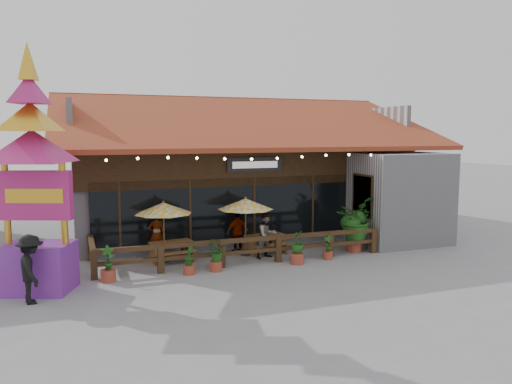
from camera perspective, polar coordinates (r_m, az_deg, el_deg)
name	(u,v)px	position (r m, az deg, el deg)	size (l,w,h in m)	color
ground	(285,257)	(17.90, 3.39, -7.44)	(100.00, 100.00, 0.00)	gray
restaurant_building	(235,179)	(23.73, -2.47, 1.45)	(15.50, 14.73, 6.09)	#B5B5BA
patio_railing	(227,247)	(16.74, -3.34, -6.26)	(10.00, 2.60, 0.92)	#422B17
umbrella_left	(163,208)	(17.24, -10.53, -1.87)	(2.07, 2.07, 2.10)	brown
umbrella_right	(246,204)	(17.81, -1.20, -1.40)	(2.64, 2.64, 2.13)	brown
picnic_table_left	(171,248)	(17.44, -9.66, -6.33)	(1.58, 1.41, 0.69)	brown
picnic_table_right	(265,241)	(18.38, 1.03, -5.57)	(1.64, 1.49, 0.68)	brown
thai_sign_tower	(32,153)	(14.78, -24.19, 4.12)	(3.48, 3.48, 7.29)	purple
tropical_plant	(355,220)	(18.84, 11.22, -3.18)	(1.96, 1.97, 2.06)	brown
diner_a	(157,235)	(18.06, -11.28, -4.79)	(0.59, 0.39, 1.62)	#3A2712
diner_b	(267,235)	(17.58, 1.27, -4.97)	(0.79, 0.62, 1.63)	#3A2712
diner_c	(237,232)	(18.43, -2.14, -4.56)	(0.90, 0.38, 1.54)	#3A2712
pedestrian	(30,269)	(14.20, -24.37, -8.04)	(1.16, 0.67, 1.80)	black
planter_a	(108,267)	(15.51, -16.56, -8.18)	(0.44, 0.44, 1.09)	brown
planter_b	(189,262)	(15.79, -7.67, -7.90)	(0.36, 0.39, 0.89)	brown
planter_c	(216,254)	(16.03, -4.63, -7.09)	(0.79, 0.78, 0.98)	brown
planter_d	(297,248)	(16.89, 4.75, -6.41)	(0.60, 0.60, 1.13)	brown
planter_e	(328,249)	(17.65, 8.23, -6.51)	(0.36, 0.35, 0.84)	brown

